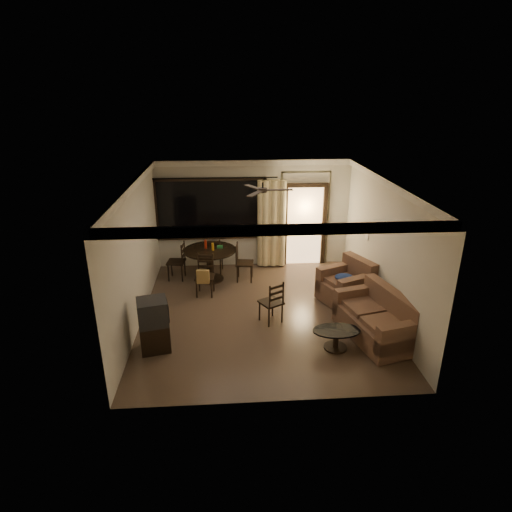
{
  "coord_description": "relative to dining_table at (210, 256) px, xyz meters",
  "views": [
    {
      "loc": [
        -0.69,
        -7.97,
        4.44
      ],
      "look_at": [
        -0.11,
        0.2,
        1.23
      ],
      "focal_mm": 30.0,
      "sensor_mm": 36.0,
      "label": 1
    }
  ],
  "objects": [
    {
      "name": "dining_chair_north",
      "position": [
        0.09,
        0.46,
        -0.35
      ],
      "size": [
        0.47,
        0.47,
        0.95
      ],
      "rotation": [
        0.0,
        0.0,
        3.02
      ],
      "color": "black",
      "rests_on": "ground"
    },
    {
      "name": "dining_chair_west",
      "position": [
        -0.83,
        0.1,
        -0.35
      ],
      "size": [
        0.47,
        0.47,
        0.95
      ],
      "rotation": [
        0.0,
        0.0,
        -1.69
      ],
      "color": "black",
      "rests_on": "ground"
    },
    {
      "name": "ground",
      "position": [
        1.13,
        -1.83,
        -0.63
      ],
      "size": [
        5.5,
        5.5,
        0.0
      ],
      "primitive_type": "plane",
      "color": "#7F6651",
      "rests_on": "ground"
    },
    {
      "name": "tv_cabinet",
      "position": [
        -0.92,
        -3.02,
        -0.13
      ],
      "size": [
        0.61,
        0.57,
        0.99
      ],
      "rotation": [
        0.0,
        0.0,
        0.23
      ],
      "color": "black",
      "rests_on": "ground"
    },
    {
      "name": "dining_chair_south",
      "position": [
        -0.1,
        -0.85,
        -0.32
      ],
      "size": [
        0.47,
        0.52,
        0.95
      ],
      "rotation": [
        0.0,
        0.0,
        -0.12
      ],
      "color": "black",
      "rests_on": "ground"
    },
    {
      "name": "coffee_table",
      "position": [
        2.37,
        -3.22,
        -0.37
      ],
      "size": [
        0.87,
        0.52,
        0.38
      ],
      "rotation": [
        0.0,
        0.0,
        0.26
      ],
      "color": "black",
      "rests_on": "ground"
    },
    {
      "name": "room_shell",
      "position": [
        1.72,
        -0.06,
        1.2
      ],
      "size": [
        5.5,
        6.7,
        5.5
      ],
      "color": "beige",
      "rests_on": "ground"
    },
    {
      "name": "dining_table",
      "position": [
        0.0,
        0.0,
        0.0
      ],
      "size": [
        1.28,
        1.28,
        1.02
      ],
      "rotation": [
        0.0,
        0.0,
        -0.12
      ],
      "color": "black",
      "rests_on": "ground"
    },
    {
      "name": "dining_chair_east",
      "position": [
        0.83,
        -0.1,
        -0.35
      ],
      "size": [
        0.47,
        0.47,
        0.95
      ],
      "rotation": [
        0.0,
        0.0,
        1.45
      ],
      "color": "black",
      "rests_on": "ground"
    },
    {
      "name": "armchair",
      "position": [
        3.06,
        -1.41,
        -0.23
      ],
      "size": [
        1.25,
        1.25,
        0.96
      ],
      "rotation": [
        0.0,
        0.0,
        0.41
      ],
      "color": "#452420",
      "rests_on": "ground"
    },
    {
      "name": "side_chair",
      "position": [
        1.28,
        -2.18,
        -0.36
      ],
      "size": [
        0.55,
        0.55,
        0.92
      ],
      "rotation": [
        0.0,
        0.0,
        3.66
      ],
      "color": "black",
      "rests_on": "ground"
    },
    {
      "name": "sofa",
      "position": [
        3.24,
        -2.91,
        -0.26
      ],
      "size": [
        1.29,
        1.87,
        0.91
      ],
      "rotation": [
        0.0,
        0.0,
        0.24
      ],
      "color": "#452420",
      "rests_on": "ground"
    }
  ]
}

